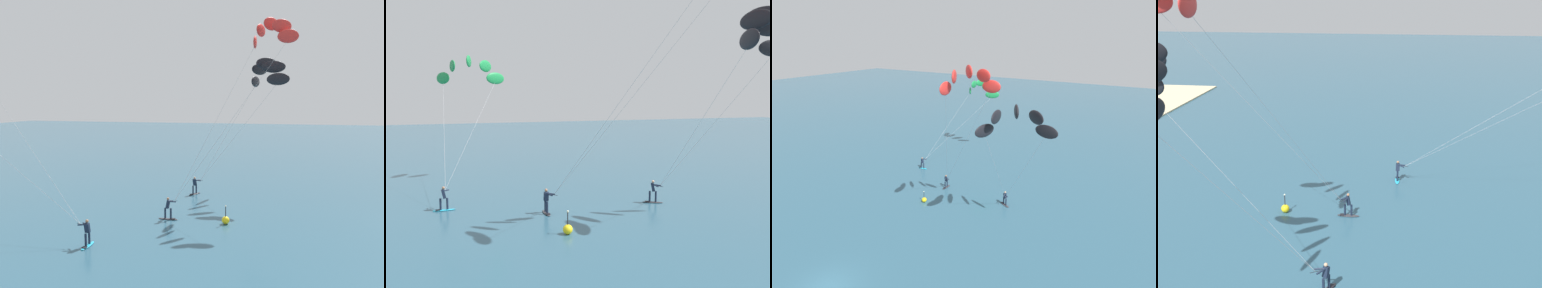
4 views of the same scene
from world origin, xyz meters
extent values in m
cube|color=black|center=(5.67, 18.71, 0.09)|extent=(0.39, 0.39, 0.02)
cylinder|color=#192338|center=(6.22, 18.39, 0.47)|extent=(0.14, 0.14, 0.78)
cylinder|color=#192338|center=(5.84, 18.61, 0.47)|extent=(0.14, 0.14, 0.78)
cube|color=#192338|center=(6.03, 18.50, 1.16)|extent=(0.43, 0.42, 0.63)
sphere|color=tan|center=(6.03, 18.50, 1.58)|extent=(0.20, 0.20, 0.20)
cylinder|color=black|center=(6.29, 18.02, 1.31)|extent=(0.29, 0.50, 0.03)
cylinder|color=#192338|center=(6.25, 18.31, 1.34)|extent=(0.52, 0.45, 0.15)
cylinder|color=#192338|center=(6.06, 18.21, 1.34)|extent=(0.16, 0.61, 0.15)
cylinder|color=#B2B2B7|center=(6.76, 14.54, 5.88)|extent=(0.96, 6.97, 9.16)
cylinder|color=#B2B2B7|center=(8.94, 15.72, 5.88)|extent=(5.32, 4.62, 9.16)
ellipsoid|color=#333338|center=(-2.03, 18.62, 0.04)|extent=(0.38, 1.50, 0.08)
cube|color=black|center=(-2.03, 18.21, 0.09)|extent=(0.29, 0.28, 0.02)
cylinder|color=#192338|center=(-2.03, 18.84, 0.47)|extent=(0.14, 0.14, 0.78)
cylinder|color=#192338|center=(-2.03, 18.40, 0.47)|extent=(0.14, 0.14, 0.78)
cube|color=#192338|center=(-2.03, 18.62, 1.16)|extent=(0.30, 0.32, 0.63)
sphere|color=#9E7051|center=(-2.03, 18.62, 1.58)|extent=(0.20, 0.20, 0.20)
cylinder|color=black|center=(-1.63, 18.24, 1.31)|extent=(0.42, 0.40, 0.03)
cylinder|color=#192338|center=(-1.75, 18.51, 1.34)|extent=(0.59, 0.30, 0.15)
cylinder|color=#192338|center=(-1.90, 18.35, 1.34)|extent=(0.34, 0.58, 0.15)
ellipsoid|color=red|center=(6.69, 13.13, 14.00)|extent=(1.71, 0.38, 1.10)
cylinder|color=#B2B2B7|center=(1.20, 14.26, 7.50)|extent=(5.66, 7.99, 12.40)
cylinder|color=#B2B2B7|center=(2.53, 15.69, 7.50)|extent=(8.34, 5.13, 12.40)
ellipsoid|color=#23ADD1|center=(-8.32, 21.77, 0.04)|extent=(1.51, 0.39, 0.08)
cube|color=black|center=(-8.73, 21.77, 0.09)|extent=(0.28, 0.29, 0.02)
cylinder|color=#192338|center=(-8.10, 21.78, 0.47)|extent=(0.14, 0.14, 0.78)
cylinder|color=#192338|center=(-8.54, 21.77, 0.47)|extent=(0.14, 0.14, 0.78)
cube|color=#192338|center=(-8.32, 21.77, 1.16)|extent=(0.33, 0.31, 0.63)
sphere|color=#9E7051|center=(-8.32, 21.77, 1.58)|extent=(0.20, 0.20, 0.20)
cylinder|color=black|center=(-8.18, 22.30, 1.31)|extent=(0.17, 0.54, 0.03)
cylinder|color=#192338|center=(-8.36, 22.07, 1.34)|extent=(0.16, 0.61, 0.15)
cylinder|color=#192338|center=(-8.14, 22.01, 1.34)|extent=(0.44, 0.53, 0.15)
cylinder|color=#B2B2B7|center=(-5.54, 27.33, 5.24)|extent=(5.29, 10.07, 7.88)
cylinder|color=#B2B2B7|center=(-7.87, 27.97, 5.24)|extent=(0.63, 11.35, 7.88)
sphere|color=yellow|center=(-2.06, 14.28, 0.28)|extent=(0.56, 0.56, 0.56)
cylinder|color=#262628|center=(-2.06, 14.28, 0.91)|extent=(0.06, 0.06, 0.70)
sphere|color=#F2F2CC|center=(-2.06, 14.28, 1.32)|extent=(0.12, 0.12, 0.12)
camera|label=1|loc=(-28.84, 10.16, 8.83)|focal=36.19mm
camera|label=2|loc=(-9.31, -6.22, 7.58)|focal=37.43mm
camera|label=3|loc=(18.94, -10.93, 18.14)|focal=30.04mm
camera|label=4|loc=(25.20, 22.03, 14.79)|focal=42.79mm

